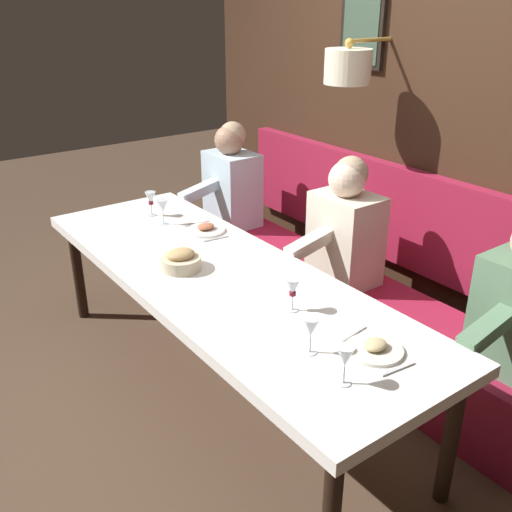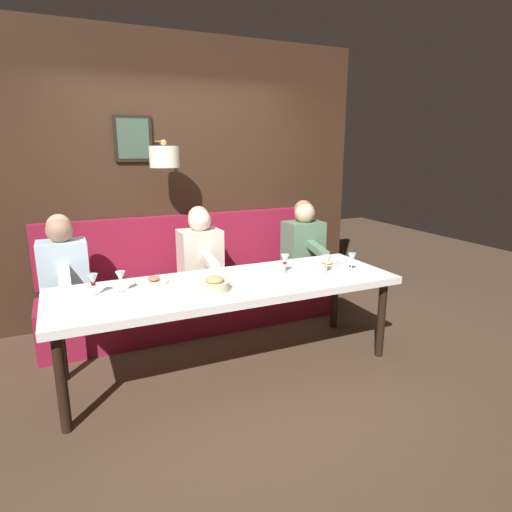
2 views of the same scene
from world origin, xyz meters
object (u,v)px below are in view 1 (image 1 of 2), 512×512
Objects in this scene: diner_near at (345,226)px; wine_glass_3 at (345,358)px; dining_table at (220,283)px; wine_glass_2 at (163,207)px; wine_glass_4 at (293,288)px; wine_glass_1 at (151,199)px; diner_middle at (231,178)px; wine_glass_0 at (311,328)px; bread_bowl at (181,261)px.

diner_near reaches higher than wine_glass_3.
wine_glass_2 is at bearing 83.00° from dining_table.
wine_glass_1 is at bearing 88.00° from wine_glass_4.
wine_glass_0 is at bearing -115.85° from diner_middle.
wine_glass_4 reaches higher than dining_table.
wine_glass_2 is at bearing 69.83° from bread_bowl.
diner_near reaches higher than dining_table.
wine_glass_2 is at bearing -154.12° from diner_middle.
wine_glass_1 is at bearing 83.06° from wine_glass_3.
wine_glass_3 is at bearing -114.24° from diner_middle.
wine_glass_1 is (0.22, 1.85, -0.00)m from wine_glass_0.
diner_middle is 1.45m from bread_bowl.
dining_table is at bearing 177.53° from diner_near.
wine_glass_3 is (-0.14, -1.08, 0.18)m from dining_table.
wine_glass_1 reaches higher than bread_bowl.
dining_table is at bearing -96.36° from wine_glass_1.
wine_glass_2 reaches higher than bread_bowl.
dining_table is 1.49m from diner_middle.
wine_glass_4 is at bearing -91.77° from wine_glass_2.
wine_glass_4 is 0.73m from bread_bowl.
diner_middle is 0.79m from wine_glass_1.
wine_glass_0 is at bearing -97.19° from dining_table.
wine_glass_3 is at bearing -134.46° from diner_near.
dining_table is 3.46× the size of diner_middle.
wine_glass_4 is (0.17, 0.31, -0.00)m from wine_glass_0.
diner_near is 4.82× the size of wine_glass_1.
wine_glass_0 is 1.86m from wine_glass_1.
wine_glass_3 is at bearing -98.52° from wine_glass_0.
diner_middle is 4.82× the size of wine_glass_2.
dining_table is at bearing -126.49° from diner_middle.
dining_table is 12.44× the size of bread_bowl.
wine_glass_4 is at bearing -83.78° from dining_table.
wine_glass_2 is 0.75× the size of bread_bowl.
wine_glass_0 is at bearing 81.48° from wine_glass_3.
wine_glass_3 is at bearing -97.48° from dining_table.
diner_middle reaches higher than dining_table.
wine_glass_4 is at bearing 69.91° from wine_glass_3.
dining_table is 16.69× the size of wine_glass_2.
bread_bowl is (-0.03, 1.01, -0.07)m from wine_glass_0.
diner_near is 1.16m from wine_glass_2.
wine_glass_0 is 1.02m from bread_bowl.
diner_middle reaches higher than wine_glass_1.
diner_near is 4.82× the size of wine_glass_2.
wine_glass_3 is at bearing -97.27° from wine_glass_2.
diner_near is at bearing -53.52° from wine_glass_1.
wine_glass_4 is (-0.05, -1.54, 0.00)m from wine_glass_1.
diner_middle is 1.91m from wine_glass_4.
dining_table is 16.69× the size of wine_glass_0.
wine_glass_4 is at bearing 62.30° from wine_glass_0.
bread_bowl is at bearing 168.74° from diner_near.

